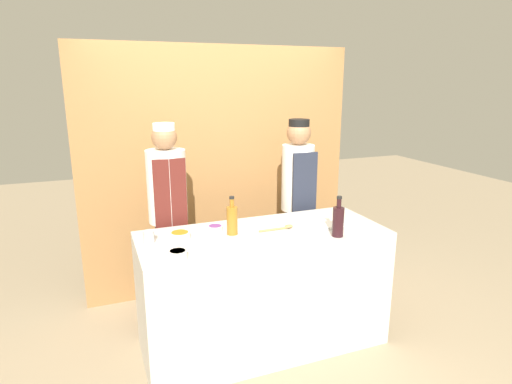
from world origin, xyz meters
TOP-DOWN VIEW (x-y plane):
  - ground_plane at (0.00, 0.00)m, footprint 14.00×14.00m
  - cabinet_wall at (0.00, 1.18)m, footprint 2.67×0.18m
  - counter at (0.00, 0.00)m, footprint 1.89×0.77m
  - sauce_bowl_green at (-0.71, -0.27)m, footprint 0.12×0.12m
  - sauce_bowl_orange at (-0.62, 0.09)m, footprint 0.15×0.15m
  - sauce_bowl_purple at (-0.33, 0.16)m, footprint 0.12×0.12m
  - cutting_board at (0.52, -0.04)m, footprint 0.28×0.20m
  - bottle_amber at (-0.23, 0.05)m, footprint 0.08×0.08m
  - bottle_wine at (0.48, -0.28)m, footprint 0.08×0.08m
  - cup_steel at (-0.84, 0.09)m, footprint 0.08×0.08m
  - wooden_spoon at (0.16, 0.01)m, footprint 0.28×0.05m
  - chef_left at (-0.61, 0.64)m, footprint 0.33×0.33m
  - chef_right at (0.61, 0.64)m, footprint 0.30×0.30m

SIDE VIEW (x-z plane):
  - ground_plane at x=0.00m, z-range 0.00..0.00m
  - counter at x=0.00m, z-range 0.00..0.95m
  - chef_left at x=-0.61m, z-range 0.09..1.83m
  - cutting_board at x=0.52m, z-range 0.95..0.97m
  - wooden_spoon at x=0.16m, z-range 0.95..0.98m
  - chef_right at x=0.61m, z-range 0.10..1.84m
  - sauce_bowl_purple at x=-0.33m, z-range 0.95..1.00m
  - sauce_bowl_orange at x=-0.62m, z-range 0.96..1.01m
  - sauce_bowl_green at x=-0.71m, z-range 0.96..1.01m
  - cup_steel at x=-0.84m, z-range 0.95..1.04m
  - bottle_amber at x=-0.23m, z-range 0.92..1.21m
  - bottle_wine at x=0.48m, z-range 0.92..1.23m
  - cabinet_wall at x=0.00m, z-range 0.00..2.40m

